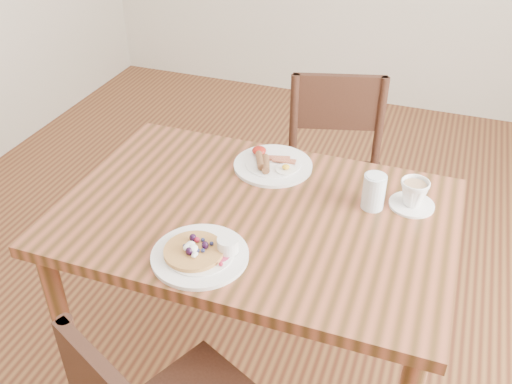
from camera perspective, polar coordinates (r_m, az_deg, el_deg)
ground at (r=2.28m, az=0.00°, el=-17.28°), size 5.00×5.00×0.00m
dining_table at (r=1.81m, az=0.00°, el=-4.41°), size 1.20×0.80×0.75m
chair_far at (r=2.42m, az=7.82°, el=1.77°), size 0.52×0.52×0.88m
pancake_plate at (r=1.58m, az=-5.50°, el=-6.09°), size 0.27×0.27×0.06m
breakfast_plate at (r=1.96m, az=1.59°, el=2.82°), size 0.27×0.27×0.04m
teacup_saucer at (r=1.81m, az=15.47°, el=-0.26°), size 0.14×0.14×0.09m
water_glass at (r=1.77m, az=11.69°, el=0.03°), size 0.07×0.07×0.11m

